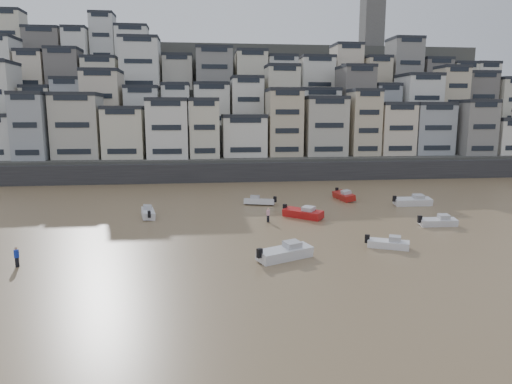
{
  "coord_description": "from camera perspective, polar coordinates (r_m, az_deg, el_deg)",
  "views": [
    {
      "loc": [
        2.92,
        -20.14,
        12.83
      ],
      "look_at": [
        8.83,
        30.0,
        4.0
      ],
      "focal_mm": 32.0,
      "sensor_mm": 36.0,
      "label": 1
    }
  ],
  "objects": [
    {
      "name": "boat_a",
      "position": [
        40.68,
        3.66,
        -7.34
      ],
      "size": [
        5.9,
        4.08,
        1.54
      ],
      "primitive_type": null,
      "rotation": [
        0.0,
        0.0,
        0.44
      ],
      "color": "silver",
      "rests_on": "ground"
    },
    {
      "name": "boat_b",
      "position": [
        45.68,
        16.22,
        -6.05
      ],
      "size": [
        4.4,
        3.07,
        1.15
      ],
      "primitive_type": null,
      "rotation": [
        0.0,
        0.0,
        -0.45
      ],
      "color": "white",
      "rests_on": "ground"
    },
    {
      "name": "boat_e",
      "position": [
        56.48,
        5.88,
        -2.48
      ],
      "size": [
        5.32,
        5.06,
        1.51
      ],
      "primitive_type": null,
      "rotation": [
        0.0,
        0.0,
        -0.74
      ],
      "color": "#B21615",
      "rests_on": "ground"
    },
    {
      "name": "person_blue",
      "position": [
        43.54,
        -27.74,
        -7.19
      ],
      "size": [
        0.44,
        0.44,
        1.74
      ],
      "primitive_type": null,
      "color": "#1731B3",
      "rests_on": "ground"
    },
    {
      "name": "boat_d",
      "position": [
        56.22,
        21.82,
        -3.34
      ],
      "size": [
        4.68,
        1.74,
        1.26
      ],
      "primitive_type": null,
      "rotation": [
        0.0,
        0.0,
        -0.05
      ],
      "color": "silver",
      "rests_on": "ground"
    },
    {
      "name": "boat_i",
      "position": [
        69.11,
        10.91,
        -0.34
      ],
      "size": [
        2.41,
        5.58,
        1.48
      ],
      "primitive_type": null,
      "rotation": [
        0.0,
        0.0,
        -1.45
      ],
      "color": "#A11913",
      "rests_on": "ground"
    },
    {
      "name": "person_pink",
      "position": [
        53.99,
        1.52,
        -2.88
      ],
      "size": [
        0.44,
        0.44,
        1.74
      ],
      "primitive_type": null,
      "color": "#DD9CAE",
      "rests_on": "ground"
    },
    {
      "name": "boat_f",
      "position": [
        58.15,
        -13.36,
        -2.41
      ],
      "size": [
        2.48,
        5.19,
        1.36
      ],
      "primitive_type": null,
      "rotation": [
        0.0,
        0.0,
        1.75
      ],
      "color": "silver",
      "rests_on": "ground"
    },
    {
      "name": "boat_h",
      "position": [
        64.14,
        0.43,
        -1.04
      ],
      "size": [
        4.93,
        2.77,
        1.28
      ],
      "primitive_type": null,
      "rotation": [
        0.0,
        0.0,
        2.86
      ],
      "color": "silver",
      "rests_on": "ground"
    },
    {
      "name": "harbor_wall",
      "position": [
        86.14,
        -1.96,
        2.52
      ],
      "size": [
        140.0,
        3.0,
        3.5
      ],
      "primitive_type": "cube",
      "color": "#38383A",
      "rests_on": "ground"
    },
    {
      "name": "boat_g",
      "position": [
        67.18,
        19.02,
        -0.97
      ],
      "size": [
        5.67,
        1.93,
        1.54
      ],
      "primitive_type": null,
      "rotation": [
        0.0,
        0.0,
        -0.02
      ],
      "color": "silver",
      "rests_on": "ground"
    },
    {
      "name": "hillside",
      "position": [
        125.53,
        -1.35,
        10.0
      ],
      "size": [
        141.04,
        66.0,
        50.0
      ],
      "color": "#4C4C47",
      "rests_on": "ground"
    }
  ]
}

